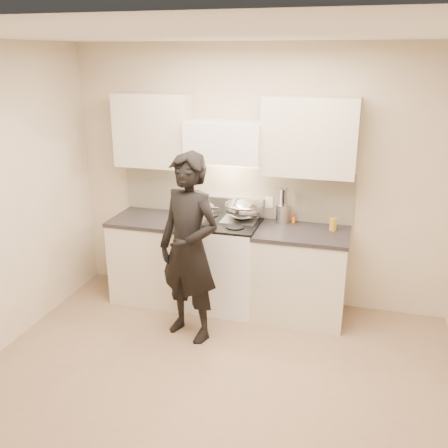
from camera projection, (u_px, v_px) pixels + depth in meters
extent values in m
plane|color=#8B6F52|center=(209.00, 388.00, 4.06)|extent=(4.00, 4.00, 0.00)
cube|color=beige|center=(258.00, 178.00, 5.21)|extent=(4.00, 0.04, 2.70)
cube|color=beige|center=(78.00, 372.00, 2.03)|extent=(4.00, 0.04, 2.70)
cube|color=silver|center=(205.00, 35.00, 3.19)|extent=(4.00, 3.50, 0.02)
cube|color=#F9F1CC|center=(234.00, 192.00, 5.32)|extent=(2.50, 0.02, 0.53)
cube|color=silver|center=(229.00, 206.00, 5.35)|extent=(0.76, 0.08, 0.20)
cube|color=white|center=(225.00, 141.00, 4.98)|extent=(0.76, 0.40, 0.40)
cylinder|color=#B5B5B5|center=(220.00, 163.00, 4.87)|extent=(0.66, 0.02, 0.02)
cube|color=beige|center=(310.00, 137.00, 4.77)|extent=(0.90, 0.33, 0.75)
cube|color=beige|center=(154.00, 130.00, 5.19)|extent=(0.80, 0.33, 0.75)
cube|color=beige|center=(269.00, 202.00, 5.24)|extent=(0.08, 0.01, 0.12)
cube|color=white|center=(222.00, 265.00, 5.28)|extent=(0.76, 0.65, 0.92)
cube|color=black|center=(222.00, 223.00, 5.13)|extent=(0.76, 0.65, 0.02)
cube|color=silver|center=(240.00, 219.00, 5.19)|extent=(0.36, 0.34, 0.01)
cylinder|color=#B5B5B5|center=(214.00, 246.00, 4.91)|extent=(0.62, 0.02, 0.02)
cylinder|color=black|center=(201.00, 224.00, 5.03)|extent=(0.18, 0.18, 0.01)
cylinder|color=black|center=(235.00, 227.00, 4.94)|extent=(0.18, 0.18, 0.01)
cylinder|color=black|center=(210.00, 215.00, 5.31)|extent=(0.18, 0.18, 0.01)
cylinder|color=black|center=(242.00, 218.00, 5.22)|extent=(0.18, 0.18, 0.01)
cube|color=beige|center=(300.00, 275.00, 5.08)|extent=(0.90, 0.65, 0.88)
cube|color=black|center=(303.00, 233.00, 4.93)|extent=(0.92, 0.67, 0.04)
cube|color=beige|center=(154.00, 259.00, 5.49)|extent=(0.80, 0.65, 0.88)
cube|color=black|center=(152.00, 219.00, 5.34)|extent=(0.82, 0.67, 0.04)
ellipsoid|color=#B5B5B5|center=(244.00, 209.00, 5.15)|extent=(0.38, 0.38, 0.21)
torus|color=#B5B5B5|center=(244.00, 204.00, 5.13)|extent=(0.39, 0.39, 0.02)
ellipsoid|color=#F0EACA|center=(244.00, 210.00, 5.15)|extent=(0.21, 0.21, 0.10)
cylinder|color=white|center=(235.00, 202.00, 4.99)|extent=(0.16, 0.25, 0.20)
cylinder|color=#B5B5B5|center=(201.00, 214.00, 5.06)|extent=(0.29, 0.29, 0.17)
cube|color=#B5B5B5|center=(186.00, 207.00, 5.06)|extent=(0.06, 0.03, 0.01)
cube|color=#B5B5B5|center=(216.00, 208.00, 5.02)|extent=(0.06, 0.03, 0.01)
cylinder|color=silver|center=(282.00, 214.00, 5.14)|extent=(0.14, 0.14, 0.19)
cylinder|color=black|center=(286.00, 205.00, 5.12)|extent=(0.02, 0.02, 0.34)
cylinder|color=white|center=(284.00, 204.00, 5.14)|extent=(0.02, 0.02, 0.34)
cylinder|color=silver|center=(282.00, 204.00, 5.14)|extent=(0.02, 0.02, 0.34)
cylinder|color=black|center=(280.00, 204.00, 5.13)|extent=(0.02, 0.02, 0.34)
cylinder|color=silver|center=(279.00, 205.00, 5.11)|extent=(0.02, 0.02, 0.34)
cylinder|color=white|center=(281.00, 205.00, 5.09)|extent=(0.02, 0.02, 0.34)
cylinder|color=black|center=(283.00, 206.00, 5.08)|extent=(0.02, 0.02, 0.34)
cylinder|color=silver|center=(285.00, 205.00, 5.10)|extent=(0.02, 0.02, 0.34)
cylinder|color=orange|center=(293.00, 220.00, 5.16)|extent=(0.04, 0.04, 0.06)
cylinder|color=red|center=(294.00, 216.00, 5.14)|extent=(0.04, 0.04, 0.02)
cylinder|color=#AE7A22|center=(333.00, 224.00, 4.93)|extent=(0.07, 0.07, 0.12)
imported|color=black|center=(189.00, 249.00, 4.56)|extent=(0.76, 0.63, 1.78)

